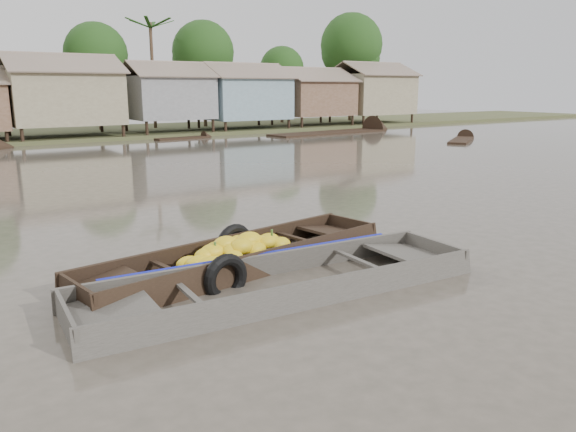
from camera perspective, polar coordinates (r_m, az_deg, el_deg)
ground at (r=10.75m, az=1.24°, el=-4.98°), size 120.00×120.00×0.00m
riverbank at (r=41.19m, az=-21.94°, el=11.71°), size 120.00×12.47×10.22m
banana_boat at (r=10.51m, az=-5.26°, el=-4.30°), size 6.51×2.45×0.91m
viewer_boat at (r=9.39m, az=-0.54°, el=-7.37°), size 7.01×2.28×0.56m
distant_boats at (r=36.00m, az=-8.40°, el=7.46°), size 44.32×13.90×0.35m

